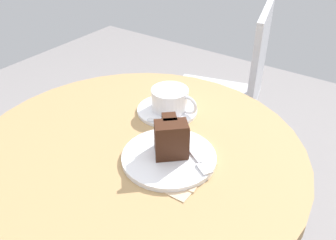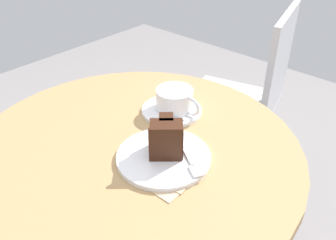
{
  "view_description": "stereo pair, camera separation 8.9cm",
  "coord_description": "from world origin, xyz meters",
  "px_view_note": "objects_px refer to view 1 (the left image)",
  "views": [
    {
      "loc": [
        0.45,
        -0.51,
        1.27
      ],
      "look_at": [
        0.03,
        0.1,
        0.78
      ],
      "focal_mm": 38.0,
      "sensor_mm": 36.0,
      "label": 1
    },
    {
      "loc": [
        0.52,
        -0.46,
        1.27
      ],
      "look_at": [
        0.03,
        0.1,
        0.78
      ],
      "focal_mm": 38.0,
      "sensor_mm": 36.0,
      "label": 2
    }
  ],
  "objects_px": {
    "napkin": "(176,167)",
    "cafe_chair": "(232,89)",
    "cake_slice": "(171,138)",
    "fork": "(196,158)",
    "saucer": "(167,110)",
    "teaspoon": "(160,120)",
    "coffee_cup": "(171,99)",
    "cake_plate": "(169,157)"
  },
  "relations": [
    {
      "from": "cake_plate",
      "to": "cake_slice",
      "type": "bearing_deg",
      "value": 102.42
    },
    {
      "from": "coffee_cup",
      "to": "napkin",
      "type": "bearing_deg",
      "value": -52.6
    },
    {
      "from": "cake_plate",
      "to": "cafe_chair",
      "type": "relative_size",
      "value": 0.25
    },
    {
      "from": "fork",
      "to": "napkin",
      "type": "distance_m",
      "value": 0.05
    },
    {
      "from": "cake_slice",
      "to": "cafe_chair",
      "type": "distance_m",
      "value": 0.79
    },
    {
      "from": "coffee_cup",
      "to": "cafe_chair",
      "type": "height_order",
      "value": "cafe_chair"
    },
    {
      "from": "teaspoon",
      "to": "napkin",
      "type": "xyz_separation_m",
      "value": [
        0.13,
        -0.13,
        -0.01
      ]
    },
    {
      "from": "teaspoon",
      "to": "fork",
      "type": "bearing_deg",
      "value": 114.07
    },
    {
      "from": "cake_plate",
      "to": "napkin",
      "type": "relative_size",
      "value": 1.32
    },
    {
      "from": "cake_slice",
      "to": "teaspoon",
      "type": "bearing_deg",
      "value": 136.29
    },
    {
      "from": "cake_plate",
      "to": "saucer",
      "type": "bearing_deg",
      "value": 126.08
    },
    {
      "from": "saucer",
      "to": "napkin",
      "type": "height_order",
      "value": "saucer"
    },
    {
      "from": "cake_slice",
      "to": "saucer",
      "type": "bearing_deg",
      "value": 127.66
    },
    {
      "from": "saucer",
      "to": "fork",
      "type": "bearing_deg",
      "value": -38.62
    },
    {
      "from": "teaspoon",
      "to": "fork",
      "type": "distance_m",
      "value": 0.18
    },
    {
      "from": "cake_plate",
      "to": "cafe_chair",
      "type": "xyz_separation_m",
      "value": [
        -0.18,
        0.74,
        -0.21
      ]
    },
    {
      "from": "fork",
      "to": "cafe_chair",
      "type": "height_order",
      "value": "cafe_chair"
    },
    {
      "from": "coffee_cup",
      "to": "fork",
      "type": "xyz_separation_m",
      "value": [
        0.17,
        -0.15,
        -0.03
      ]
    },
    {
      "from": "coffee_cup",
      "to": "cafe_chair",
      "type": "xyz_separation_m",
      "value": [
        -0.06,
        0.56,
        -0.24
      ]
    },
    {
      "from": "napkin",
      "to": "cafe_chair",
      "type": "relative_size",
      "value": 0.19
    },
    {
      "from": "cake_plate",
      "to": "fork",
      "type": "height_order",
      "value": "fork"
    },
    {
      "from": "saucer",
      "to": "cake_plate",
      "type": "bearing_deg",
      "value": -53.92
    },
    {
      "from": "cake_slice",
      "to": "fork",
      "type": "distance_m",
      "value": 0.07
    },
    {
      "from": "coffee_cup",
      "to": "cake_slice",
      "type": "distance_m",
      "value": 0.2
    },
    {
      "from": "fork",
      "to": "napkin",
      "type": "relative_size",
      "value": 0.84
    },
    {
      "from": "saucer",
      "to": "cake_slice",
      "type": "bearing_deg",
      "value": -52.34
    },
    {
      "from": "saucer",
      "to": "fork",
      "type": "height_order",
      "value": "fork"
    },
    {
      "from": "saucer",
      "to": "cafe_chair",
      "type": "bearing_deg",
      "value": 95.84
    },
    {
      "from": "saucer",
      "to": "napkin",
      "type": "bearing_deg",
      "value": -50.39
    },
    {
      "from": "cake_plate",
      "to": "fork",
      "type": "xyz_separation_m",
      "value": [
        0.06,
        0.02,
        0.01
      ]
    },
    {
      "from": "coffee_cup",
      "to": "cake_plate",
      "type": "distance_m",
      "value": 0.21
    },
    {
      "from": "saucer",
      "to": "cafe_chair",
      "type": "height_order",
      "value": "cafe_chair"
    },
    {
      "from": "teaspoon",
      "to": "fork",
      "type": "relative_size",
      "value": 0.58
    },
    {
      "from": "coffee_cup",
      "to": "teaspoon",
      "type": "xyz_separation_m",
      "value": [
        0.01,
        -0.06,
        -0.03
      ]
    },
    {
      "from": "saucer",
      "to": "cake_plate",
      "type": "height_order",
      "value": "cake_plate"
    },
    {
      "from": "cake_slice",
      "to": "cafe_chair",
      "type": "height_order",
      "value": "cafe_chair"
    },
    {
      "from": "cake_slice",
      "to": "fork",
      "type": "bearing_deg",
      "value": 9.59
    },
    {
      "from": "fork",
      "to": "cafe_chair",
      "type": "distance_m",
      "value": 0.78
    },
    {
      "from": "coffee_cup",
      "to": "teaspoon",
      "type": "height_order",
      "value": "coffee_cup"
    },
    {
      "from": "saucer",
      "to": "coffee_cup",
      "type": "distance_m",
      "value": 0.04
    },
    {
      "from": "saucer",
      "to": "cake_plate",
      "type": "xyz_separation_m",
      "value": [
        0.12,
        -0.17,
        0.0
      ]
    },
    {
      "from": "teaspoon",
      "to": "napkin",
      "type": "bearing_deg",
      "value": 98.84
    }
  ]
}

